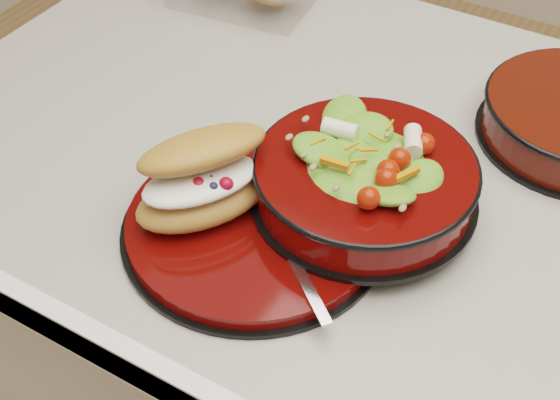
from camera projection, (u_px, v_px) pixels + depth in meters
The scene contains 5 objects.
island_counter at pixel (380, 390), 1.20m from camera, with size 1.24×0.74×0.90m.
dinner_plate at pixel (254, 226), 0.82m from camera, with size 0.28×0.28×0.02m.
salad_bowl at pixel (365, 173), 0.81m from camera, with size 0.24×0.24×0.10m.
croissant at pixel (204, 179), 0.80m from camera, with size 0.14×0.18×0.09m.
fork at pixel (294, 262), 0.77m from camera, with size 0.13×0.11×0.00m.
Camera 1 is at (0.21, -0.65, 1.50)m, focal length 50.00 mm.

